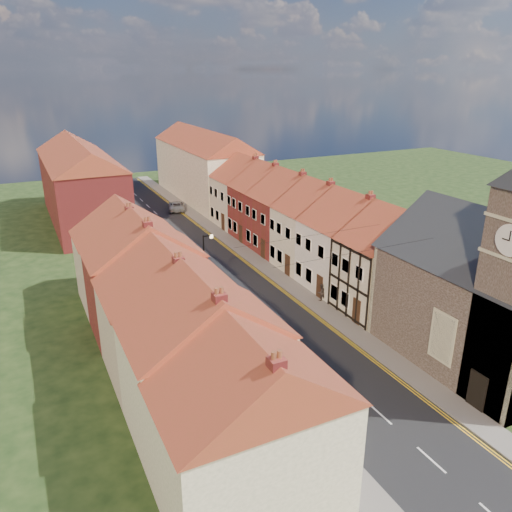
# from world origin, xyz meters

# --- Properties ---
(ground) EXTENTS (160.00, 160.00, 0.00)m
(ground) POSITION_xyz_m (0.00, 0.00, 0.00)
(ground) COLOR #3C5122
(ground) RESTS_ON ground
(road) EXTENTS (7.00, 90.00, 0.02)m
(road) POSITION_xyz_m (0.00, 30.00, 0.01)
(road) COLOR black
(road) RESTS_ON ground
(pavement_left) EXTENTS (1.80, 90.00, 0.12)m
(pavement_left) POSITION_xyz_m (-4.40, 30.00, 0.06)
(pavement_left) COLOR slate
(pavement_left) RESTS_ON ground
(pavement_right) EXTENTS (1.80, 90.00, 0.12)m
(pavement_right) POSITION_xyz_m (4.40, 30.00, 0.06)
(pavement_right) COLOR slate
(pavement_right) RESTS_ON ground
(church) EXTENTS (11.25, 14.25, 15.20)m
(church) POSITION_xyz_m (9.36, 3.32, 5.88)
(church) COLOR #3D302A
(church) RESTS_ON ground
(cottage_r_tudor) EXTENTS (8.30, 5.20, 9.00)m
(cottage_r_tudor) POSITION_xyz_m (9.27, 12.70, 4.47)
(cottage_r_tudor) COLOR white
(cottage_r_tudor) RESTS_ON ground
(cottage_r_white_near) EXTENTS (8.30, 6.00, 9.00)m
(cottage_r_white_near) POSITION_xyz_m (9.30, 18.10, 4.47)
(cottage_r_white_near) COLOR white
(cottage_r_white_near) RESTS_ON ground
(cottage_r_cream_mid) EXTENTS (8.30, 5.20, 9.00)m
(cottage_r_cream_mid) POSITION_xyz_m (9.30, 23.50, 4.48)
(cottage_r_cream_mid) COLOR white
(cottage_r_cream_mid) RESTS_ON ground
(cottage_r_pink) EXTENTS (8.30, 6.00, 9.00)m
(cottage_r_pink) POSITION_xyz_m (9.30, 28.90, 4.47)
(cottage_r_pink) COLOR maroon
(cottage_r_pink) RESTS_ON ground
(cottage_r_white_far) EXTENTS (8.30, 5.20, 9.00)m
(cottage_r_white_far) POSITION_xyz_m (9.30, 34.30, 4.48)
(cottage_r_white_far) COLOR maroon
(cottage_r_white_far) RESTS_ON ground
(cottage_r_cream_far) EXTENTS (8.30, 6.00, 9.00)m
(cottage_r_cream_far) POSITION_xyz_m (9.30, 39.70, 4.47)
(cottage_r_cream_far) COLOR white
(cottage_r_cream_far) RESTS_ON ground
(cottage_l_brick_near) EXTENTS (8.30, 5.70, 8.80)m
(cottage_l_brick_near) POSITION_xyz_m (-9.30, -0.25, 4.37)
(cottage_l_brick_near) COLOR white
(cottage_l_brick_near) RESTS_ON ground
(cottage_l_cream) EXTENTS (8.30, 6.30, 9.10)m
(cottage_l_cream) POSITION_xyz_m (-9.30, 5.55, 4.52)
(cottage_l_cream) COLOR white
(cottage_l_cream) RESTS_ON ground
(cottage_l_white) EXTENTS (8.30, 6.90, 8.80)m
(cottage_l_white) POSITION_xyz_m (-9.30, 11.95, 4.37)
(cottage_l_white) COLOR beige
(cottage_l_white) RESTS_ON ground
(cottage_l_brick_mid) EXTENTS (8.30, 5.70, 9.10)m
(cottage_l_brick_mid) POSITION_xyz_m (-9.30, 18.05, 4.53)
(cottage_l_brick_mid) COLOR maroon
(cottage_l_brick_mid) RESTS_ON ground
(cottage_l_pink) EXTENTS (8.30, 6.30, 8.80)m
(cottage_l_pink) POSITION_xyz_m (-9.30, 23.85, 4.37)
(cottage_l_pink) COLOR beige
(cottage_l_pink) RESTS_ON ground
(block_right_far) EXTENTS (8.30, 24.20, 10.50)m
(block_right_far) POSITION_xyz_m (9.30, 55.00, 5.29)
(block_right_far) COLOR white
(block_right_far) RESTS_ON ground
(block_left_far) EXTENTS (8.30, 24.20, 10.50)m
(block_left_far) POSITION_xyz_m (-9.30, 50.00, 5.29)
(block_left_far) COLOR maroon
(block_left_far) RESTS_ON ground
(lamppost) EXTENTS (0.88, 0.15, 6.00)m
(lamppost) POSITION_xyz_m (-3.81, 20.00, 3.54)
(lamppost) COLOR black
(lamppost) RESTS_ON pavement_left
(car_near) EXTENTS (2.86, 4.40, 1.39)m
(car_near) POSITION_xyz_m (-3.12, 9.31, 0.70)
(car_near) COLOR black
(car_near) RESTS_ON ground
(car_mid) EXTENTS (2.63, 4.54, 1.41)m
(car_mid) POSITION_xyz_m (-2.90, 21.39, 0.71)
(car_mid) COLOR #9DA1A5
(car_mid) RESTS_ON ground
(car_far) EXTENTS (1.87, 4.42, 1.27)m
(car_far) POSITION_xyz_m (-2.50, 41.00, 0.64)
(car_far) COLOR navy
(car_far) RESTS_ON ground
(car_distant) EXTENTS (2.66, 4.41, 1.14)m
(car_distant) POSITION_xyz_m (-3.20, 50.00, 0.57)
(car_distant) COLOR #95979C
(car_distant) RESTS_ON ground
(pedestrian_left) EXTENTS (0.72, 0.52, 1.82)m
(pedestrian_left) POSITION_xyz_m (-3.70, 9.81, 1.03)
(pedestrian_left) COLOR #232228
(pedestrian_left) RESTS_ON pavement_left
(pedestrian_right) EXTENTS (0.75, 0.60, 1.50)m
(pedestrian_right) POSITION_xyz_m (5.10, 16.10, 0.87)
(pedestrian_right) COLOR #2B2422
(pedestrian_right) RESTS_ON pavement_right
(car_distant_b) EXTENTS (3.44, 5.16, 1.32)m
(car_distant_b) POSITION_xyz_m (3.09, 50.00, 0.66)
(car_distant_b) COLOR #A0A3A7
(car_distant_b) RESTS_ON ground
(pedestrian_left_b) EXTENTS (0.76, 0.61, 1.80)m
(pedestrian_left_b) POSITION_xyz_m (-3.70, 16.00, 1.02)
(pedestrian_left_b) COLOR black
(pedestrian_left_b) RESTS_ON pavement_left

